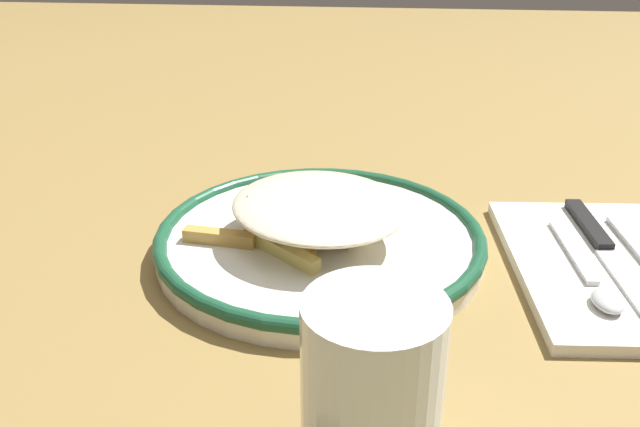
{
  "coord_description": "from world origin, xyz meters",
  "views": [
    {
      "loc": [
        -0.05,
        0.51,
        0.29
      ],
      "look_at": [
        0.0,
        0.0,
        0.04
      ],
      "focal_mm": 38.15,
      "sensor_mm": 36.0,
      "label": 1
    }
  ],
  "objects_px": {
    "spoon": "(592,278)",
    "fries_heap": "(312,209)",
    "napkin": "(611,267)",
    "knife": "(604,247)",
    "plate": "(320,240)",
    "water_glass": "(372,391)"
  },
  "relations": [
    {
      "from": "spoon",
      "to": "fries_heap",
      "type": "bearing_deg",
      "value": -10.9
    },
    {
      "from": "napkin",
      "to": "knife",
      "type": "bearing_deg",
      "value": -85.69
    },
    {
      "from": "spoon",
      "to": "plate",
      "type": "bearing_deg",
      "value": -12.26
    },
    {
      "from": "napkin",
      "to": "spoon",
      "type": "bearing_deg",
      "value": 53.75
    },
    {
      "from": "napkin",
      "to": "water_glass",
      "type": "relative_size",
      "value": 2.14
    },
    {
      "from": "fries_heap",
      "to": "water_glass",
      "type": "bearing_deg",
      "value": 103.44
    },
    {
      "from": "knife",
      "to": "spoon",
      "type": "distance_m",
      "value": 0.06
    },
    {
      "from": "plate",
      "to": "water_glass",
      "type": "bearing_deg",
      "value": 101.74
    },
    {
      "from": "plate",
      "to": "fries_heap",
      "type": "height_order",
      "value": "fries_heap"
    },
    {
      "from": "napkin",
      "to": "spoon",
      "type": "distance_m",
      "value": 0.04
    },
    {
      "from": "plate",
      "to": "water_glass",
      "type": "relative_size",
      "value": 2.66
    },
    {
      "from": "fries_heap",
      "to": "water_glass",
      "type": "height_order",
      "value": "water_glass"
    },
    {
      "from": "knife",
      "to": "fries_heap",
      "type": "bearing_deg",
      "value": 2.6
    },
    {
      "from": "plate",
      "to": "fries_heap",
      "type": "distance_m",
      "value": 0.03
    },
    {
      "from": "napkin",
      "to": "water_glass",
      "type": "height_order",
      "value": "water_glass"
    },
    {
      "from": "fries_heap",
      "to": "knife",
      "type": "distance_m",
      "value": 0.25
    },
    {
      "from": "water_glass",
      "to": "fries_heap",
      "type": "bearing_deg",
      "value": -76.56
    },
    {
      "from": "fries_heap",
      "to": "water_glass",
      "type": "relative_size",
      "value": 2.01
    },
    {
      "from": "plate",
      "to": "water_glass",
      "type": "distance_m",
      "value": 0.25
    },
    {
      "from": "fries_heap",
      "to": "spoon",
      "type": "relative_size",
      "value": 1.39
    },
    {
      "from": "plate",
      "to": "spoon",
      "type": "distance_m",
      "value": 0.22
    },
    {
      "from": "fries_heap",
      "to": "napkin",
      "type": "bearing_deg",
      "value": 178.2
    }
  ]
}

